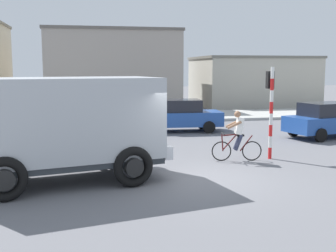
{
  "coord_description": "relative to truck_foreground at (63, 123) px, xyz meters",
  "views": [
    {
      "loc": [
        -3.12,
        -11.64,
        3.16
      ],
      "look_at": [
        -0.32,
        2.5,
        1.2
      ],
      "focal_mm": 45.71,
      "sensor_mm": 36.0,
      "label": 1
    }
  ],
  "objects": [
    {
      "name": "sidewalk_far",
      "position": [
        3.69,
        14.71,
        -1.59
      ],
      "size": [
        80.0,
        5.0,
        0.16
      ],
      "primitive_type": "cube",
      "color": "#ADADA8",
      "rests_on": "ground"
    },
    {
      "name": "building_corner_right",
      "position": [
        14.69,
        22.59,
        0.38
      ],
      "size": [
        9.44,
        7.57,
        4.1
      ],
      "color": "#B2AD9E",
      "rests_on": "ground"
    },
    {
      "name": "traffic_light_pole",
      "position": [
        6.93,
        1.82,
        0.4
      ],
      "size": [
        0.24,
        0.43,
        3.2
      ],
      "color": "red",
      "rests_on": "ground"
    },
    {
      "name": "car_white_mid",
      "position": [
        5.29,
        8.72,
        -0.85
      ],
      "size": [
        4.09,
        2.06,
        1.6
      ],
      "color": "#234C9E",
      "rests_on": "ground"
    },
    {
      "name": "building_mid_block",
      "position": [
        2.75,
        21.15,
        1.31
      ],
      "size": [
        9.78,
        7.18,
        5.96
      ],
      "color": "#9E9389",
      "rests_on": "ground"
    },
    {
      "name": "truck_foreground",
      "position": [
        0.0,
        0.0,
        0.0
      ],
      "size": [
        5.82,
        3.67,
        2.9
      ],
      "color": "#B2B7BC",
      "rests_on": "ground"
    },
    {
      "name": "pedestrian_near_kerb",
      "position": [
        -1.18,
        9.39,
        -0.82
      ],
      "size": [
        0.34,
        0.22,
        1.62
      ],
      "color": "#2D334C",
      "rests_on": "ground"
    },
    {
      "name": "car_red_near",
      "position": [
        11.48,
        5.59,
        -0.85
      ],
      "size": [
        4.28,
        2.58,
        1.6
      ],
      "color": "#234C9E",
      "rests_on": "ground"
    },
    {
      "name": "ground_plane",
      "position": [
        3.69,
        -0.36,
        -1.67
      ],
      "size": [
        120.0,
        120.0,
        0.0
      ],
      "primitive_type": "plane",
      "color": "slate"
    },
    {
      "name": "cyclist",
      "position": [
        5.68,
        1.65,
        -0.8
      ],
      "size": [
        1.72,
        0.54,
        1.72
      ],
      "color": "black",
      "rests_on": "ground"
    }
  ]
}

